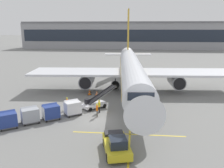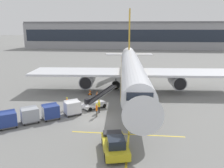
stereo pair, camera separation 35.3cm
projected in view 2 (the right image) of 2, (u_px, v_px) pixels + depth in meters
The scene contains 18 objects.
ground_plane at pixel (97, 120), 28.64m from camera, with size 600.00×600.00×0.00m, color slate.
parked_airplane at pixel (132, 70), 41.07m from camera, with size 35.58×45.35×15.30m.
belt_loader at pixel (96, 102), 32.95m from camera, with size 4.74×4.61×2.88m.
baggage_cart_lead at pixel (72, 107), 30.31m from camera, with size 2.68×2.47×1.91m.
baggage_cart_second at pixel (50, 111), 28.84m from camera, with size 2.68×2.47×1.91m.
baggage_cart_third at pixel (30, 114), 27.79m from camera, with size 2.68×2.47×1.91m.
baggage_cart_fourth at pixel (7, 119), 26.42m from camera, with size 2.68×2.47×1.91m.
pushback_tug at pixel (115, 145), 20.99m from camera, with size 3.08×4.77×1.83m.
ground_crew_by_loader at pixel (67, 102), 32.24m from camera, with size 0.29×0.57×1.74m.
ground_crew_by_carts at pixel (71, 108), 29.85m from camera, with size 0.51×0.40×1.74m.
ground_crew_marshaller at pixel (97, 109), 29.59m from camera, with size 0.30×0.56×1.74m.
ground_crew_wingwalker at pixel (99, 105), 31.06m from camera, with size 0.37×0.53×1.74m.
safety_cone_engine_keepout at pixel (90, 91), 40.76m from camera, with size 0.55×0.55×0.63m.
safety_cone_wingtip at pixel (90, 93), 39.38m from camera, with size 0.64×0.64×0.73m.
safety_cone_nose_mark at pixel (97, 93), 38.90m from camera, with size 0.70×0.70×0.79m.
apron_guidance_line_lead_in at pixel (133, 92), 41.15m from camera, with size 0.20×110.00×0.01m.
apron_guidance_line_stop_bar at pixel (127, 134), 24.91m from camera, with size 12.00×0.20×0.01m.
terminal_building at pixel (125, 35), 124.76m from camera, with size 105.77×15.16×13.85m.
Camera 2 is at (4.75, -26.42, 11.07)m, focal length 37.64 mm.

